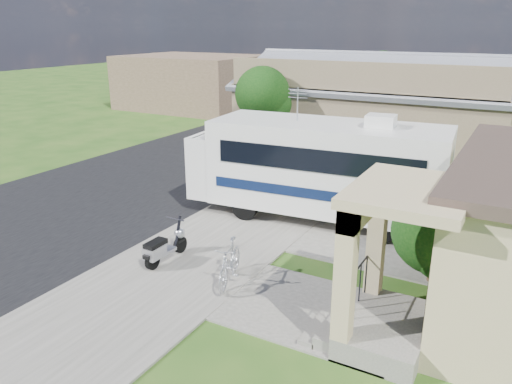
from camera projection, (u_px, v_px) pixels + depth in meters
The scene contains 18 objects.
ground at pixel (227, 265), 13.60m from camera, with size 120.00×120.00×0.00m, color #1F4813.
street_slab at pixel (208, 154), 25.34m from camera, with size 9.00×80.00×0.02m, color black.
sidewalk_slab at pixel (328, 171), 22.33m from camera, with size 4.00×80.00×0.06m, color #5D5A53.
driveway_slab at pixel (337, 221), 16.62m from camera, with size 7.00×6.00×0.05m, color #5D5A53.
walk_slab at pixel (315, 311), 11.38m from camera, with size 4.00×3.00×0.05m, color #5D5A53.
warehouse at pixel (378, 116), 24.53m from camera, with size 12.50×8.40×5.04m.
distant_bldg_far at pixel (193, 82), 39.03m from camera, with size 10.00×8.00×4.00m, color brown.
distant_bldg_near at pixel (284, 75), 48.17m from camera, with size 8.00×7.00×3.20m, color brown.
street_tree_a at pixel (265, 97), 21.77m from camera, with size 2.44×2.40×4.58m.
street_tree_b at pixel (343, 75), 30.00m from camera, with size 2.44×2.40×4.73m.
street_tree_c at pixel (384, 69), 37.55m from camera, with size 2.44×2.40×4.42m.
motorhome at pixel (318, 166), 16.35m from camera, with size 8.56×3.32×4.29m.
shrub at pixel (440, 228), 12.27m from camera, with size 2.38×2.27×2.92m.
scooter at pixel (164, 247), 13.53m from camera, with size 0.59×1.69×1.12m.
bicycle at pixel (230, 265), 12.44m from camera, with size 0.52×1.83×1.10m, color #B6B6BE.
pickup_truck at pixel (260, 130), 26.67m from camera, with size 2.98×6.46×1.79m, color white.
van at pixel (305, 109), 32.94m from camera, with size 2.61×6.43×1.86m, color white.
garden_hose at pixel (355, 308), 11.38m from camera, with size 0.44×0.44×0.20m, color #135F1A.
Camera 1 is at (6.65, -10.32, 6.23)m, focal length 35.00 mm.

